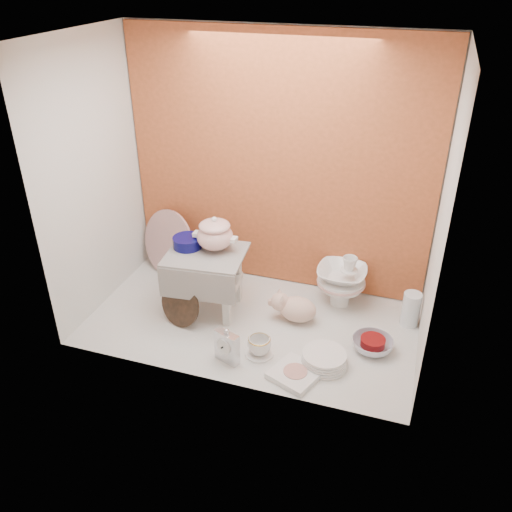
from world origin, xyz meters
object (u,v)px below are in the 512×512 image
Objects in this scene: blue_white_vase at (186,260)px; plush_pig at (298,309)px; soup_tureen at (215,233)px; floral_platter at (168,243)px; mantel_clock at (227,346)px; porcelain_tower at (341,280)px; step_stool at (207,281)px; dinner_plate_stack at (324,359)px; crystal_bowl at (372,345)px; gold_rim_teacup at (259,345)px.

blue_white_vase is 0.99× the size of plush_pig.
plush_pig is (0.49, -0.01, -0.39)m from soup_tureen.
floral_platter is 1.59× the size of blue_white_vase.
porcelain_tower is (0.45, 0.69, 0.06)m from mantel_clock.
blue_white_vase is 0.98m from porcelain_tower.
porcelain_tower is (0.71, 0.29, -0.02)m from step_stool.
step_stool is 0.77m from porcelain_tower.
dinner_plate_stack is (0.47, 0.12, -0.06)m from mantel_clock.
blue_white_vase is 1.27m from crystal_bowl.
mantel_clock is at bearing -51.48° from blue_white_vase.
soup_tureen is 0.89m from dinner_plate_stack.
blue_white_vase is 1.26× the size of crystal_bowl.
plush_pig is 0.46m from crystal_bowl.
plush_pig is 0.36m from gold_rim_teacup.
porcelain_tower is (0.31, 0.59, 0.10)m from gold_rim_teacup.
mantel_clock is at bearing -62.81° from soup_tureen.
soup_tureen is 0.78m from porcelain_tower.
floral_platter is at bearing 142.81° from gold_rim_teacup.
dinner_plate_stack is 0.58m from porcelain_tower.
mantel_clock is at bearing -46.79° from floral_platter.
plush_pig is (0.78, -0.22, -0.05)m from blue_white_vase.
plush_pig is 0.83× the size of porcelain_tower.
step_stool is at bearing -45.57° from blue_white_vase.
mantel_clock is 0.51m from plush_pig.
soup_tureen is 0.90× the size of blue_white_vase.
blue_white_vase is 0.85m from mantel_clock.
floral_platter is 3.55× the size of gold_rim_teacup.
step_stool is at bearing -37.94° from floral_platter.
gold_rim_teacup is 0.56× the size of crystal_bowl.
porcelain_tower is at bearing 1.38° from blue_white_vase.
gold_rim_teacup is 0.59m from crystal_bowl.
blue_white_vase is 0.81m from plush_pig.
step_stool reaches higher than blue_white_vase.
dinner_plate_stack is at bearing -28.43° from blue_white_vase.
step_stool is 0.53m from plush_pig.
gold_rim_teacup is (0.67, -0.57, -0.08)m from blue_white_vase.
porcelain_tower is (-0.03, 0.57, 0.12)m from dinner_plate_stack.
porcelain_tower reaches higher than mantel_clock.
floral_platter is at bearing 163.83° from crystal_bowl.
crystal_bowl is (0.69, 0.32, -0.06)m from mantel_clock.
mantel_clock is 0.17m from gold_rim_teacup.
step_stool is 0.29m from soup_tureen.
step_stool is 0.52m from gold_rim_teacup.
floral_platter is 1.11m from porcelain_tower.
soup_tureen is 0.75× the size of porcelain_tower.
gold_rim_teacup is 0.37× the size of porcelain_tower.
floral_platter reaches higher than plush_pig.
soup_tureen is 2.02× the size of gold_rim_teacup.
floral_platter is at bearing 154.58° from mantel_clock.
gold_rim_teacup reaches higher than dinner_plate_stack.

